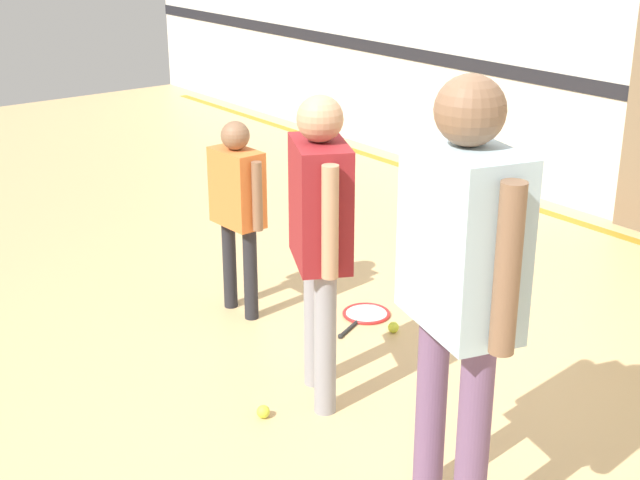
{
  "coord_description": "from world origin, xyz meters",
  "views": [
    {
      "loc": [
        3.11,
        -2.51,
        2.38
      ],
      "look_at": [
        -0.06,
        -0.06,
        0.86
      ],
      "focal_mm": 50.0,
      "sensor_mm": 36.0,
      "label": 1
    }
  ],
  "objects_px": {
    "person_instructor": "(320,219)",
    "tennis_ball_by_spare_racket": "(393,327)",
    "person_student_right": "(461,262)",
    "racket_spare_on_floor": "(365,315)",
    "person_student_left": "(237,198)",
    "tennis_ball_near_instructor": "(263,412)"
  },
  "relations": [
    {
      "from": "tennis_ball_by_spare_racket",
      "to": "person_student_left",
      "type": "bearing_deg",
      "value": -144.82
    },
    {
      "from": "person_instructor",
      "to": "racket_spare_on_floor",
      "type": "bearing_deg",
      "value": 153.58
    },
    {
      "from": "person_student_left",
      "to": "tennis_ball_by_spare_racket",
      "type": "relative_size",
      "value": 18.28
    },
    {
      "from": "person_student_left",
      "to": "tennis_ball_near_instructor",
      "type": "relative_size",
      "value": 18.28
    },
    {
      "from": "person_student_right",
      "to": "tennis_ball_by_spare_racket",
      "type": "height_order",
      "value": "person_student_right"
    },
    {
      "from": "person_student_left",
      "to": "tennis_ball_by_spare_racket",
      "type": "height_order",
      "value": "person_student_left"
    },
    {
      "from": "person_instructor",
      "to": "racket_spare_on_floor",
      "type": "relative_size",
      "value": 2.93
    },
    {
      "from": "person_instructor",
      "to": "person_student_right",
      "type": "bearing_deg",
      "value": 18.84
    },
    {
      "from": "person_student_left",
      "to": "tennis_ball_by_spare_racket",
      "type": "xyz_separation_m",
      "value": [
        0.79,
        0.56,
        -0.71
      ]
    },
    {
      "from": "person_instructor",
      "to": "person_student_left",
      "type": "bearing_deg",
      "value": -164.22
    },
    {
      "from": "person_student_right",
      "to": "racket_spare_on_floor",
      "type": "xyz_separation_m",
      "value": [
        -1.65,
        0.97,
        -1.12
      ]
    },
    {
      "from": "person_student_left",
      "to": "racket_spare_on_floor",
      "type": "height_order",
      "value": "person_student_left"
    },
    {
      "from": "tennis_ball_by_spare_racket",
      "to": "person_instructor",
      "type": "bearing_deg",
      "value": -68.65
    },
    {
      "from": "racket_spare_on_floor",
      "to": "tennis_ball_by_spare_racket",
      "type": "height_order",
      "value": "tennis_ball_by_spare_racket"
    },
    {
      "from": "person_student_right",
      "to": "tennis_ball_by_spare_racket",
      "type": "xyz_separation_m",
      "value": [
        -1.38,
        0.95,
        -1.1
      ]
    },
    {
      "from": "person_instructor",
      "to": "tennis_ball_by_spare_racket",
      "type": "height_order",
      "value": "person_instructor"
    },
    {
      "from": "person_instructor",
      "to": "racket_spare_on_floor",
      "type": "distance_m",
      "value": 1.37
    },
    {
      "from": "racket_spare_on_floor",
      "to": "tennis_ball_near_instructor",
      "type": "bearing_deg",
      "value": 2.42
    },
    {
      "from": "tennis_ball_by_spare_racket",
      "to": "racket_spare_on_floor",
      "type": "bearing_deg",
      "value": 177.59
    },
    {
      "from": "person_instructor",
      "to": "person_student_right",
      "type": "relative_size",
      "value": 0.85
    },
    {
      "from": "person_instructor",
      "to": "tennis_ball_near_instructor",
      "type": "height_order",
      "value": "person_instructor"
    },
    {
      "from": "person_student_left",
      "to": "person_student_right",
      "type": "height_order",
      "value": "person_student_right"
    }
  ]
}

